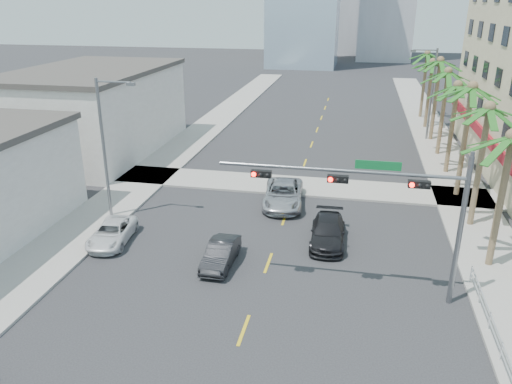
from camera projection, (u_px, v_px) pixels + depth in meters
sidewalk_right at (468, 208)px, 33.90m from camera, size 4.00×120.00×0.15m
sidewalk_left at (138, 184)px, 38.37m from camera, size 4.00×120.00×0.15m
sidewalk_cross at (296, 186)px, 37.96m from camera, size 80.00×4.00×0.15m
building_left_far at (95, 113)px, 45.80m from camera, size 11.00×18.00×7.20m
traffic_signal_mast at (389, 198)px, 22.25m from camera, size 11.12×0.54×7.20m
palm_tree_1 at (489, 109)px, 28.75m from camera, size 4.80×4.80×8.16m
palm_tree_2 at (473, 88)px, 33.37m from camera, size 4.80×4.80×8.52m
palm_tree_3 at (458, 86)px, 38.37m from camera, size 4.80×4.80×7.80m
palm_tree_4 at (448, 72)px, 43.00m from camera, size 4.80×4.80×8.16m
palm_tree_5 at (440, 61)px, 47.62m from camera, size 4.80×4.80×8.52m
palm_tree_6 at (433, 62)px, 52.62m from camera, size 4.80×4.80×7.80m
palm_tree_7 at (427, 54)px, 57.24m from camera, size 4.80×4.80×8.16m
streetlight_left at (106, 142)px, 30.90m from camera, size 2.55×0.25×9.00m
streetlight_right at (430, 90)px, 48.72m from camera, size 2.55×0.25×9.00m
guardrail at (490, 318)px, 21.21m from camera, size 0.08×8.08×1.00m
car_parked_far at (112, 233)px, 29.12m from camera, size 2.49×4.54×1.21m
car_lane_left at (221, 254)px, 26.65m from camera, size 1.40×3.91×1.29m
car_lane_center at (283, 194)px, 34.40m from camera, size 3.09×5.84×1.56m
car_lane_right at (328, 232)px, 29.01m from camera, size 2.09×4.87×1.40m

